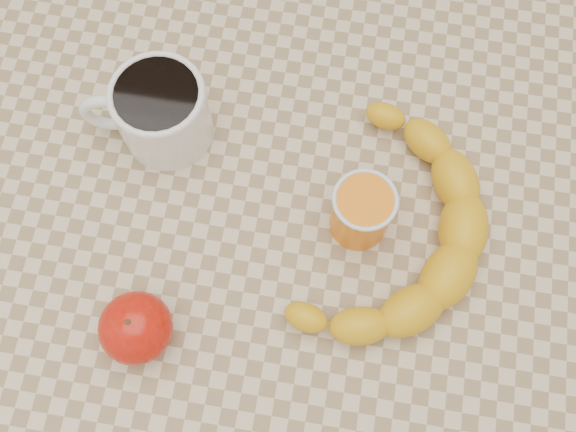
% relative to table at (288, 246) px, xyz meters
% --- Properties ---
extents(ground, '(3.00, 3.00, 0.00)m').
position_rel_table_xyz_m(ground, '(0.00, 0.00, -0.66)').
color(ground, tan).
rests_on(ground, ground).
extents(table, '(0.80, 0.80, 0.75)m').
position_rel_table_xyz_m(table, '(0.00, 0.00, 0.00)').
color(table, tan).
rests_on(table, ground).
extents(coffee_mug, '(0.14, 0.11, 0.08)m').
position_rel_table_xyz_m(coffee_mug, '(-0.15, 0.08, 0.13)').
color(coffee_mug, silver).
rests_on(coffee_mug, table).
extents(orange_juice_glass, '(0.06, 0.06, 0.07)m').
position_rel_table_xyz_m(orange_juice_glass, '(0.07, 0.01, 0.12)').
color(orange_juice_glass, orange).
rests_on(orange_juice_glass, table).
extents(apple, '(0.09, 0.09, 0.07)m').
position_rel_table_xyz_m(apple, '(-0.12, -0.14, 0.12)').
color(apple, '#A40A05').
rests_on(apple, table).
extents(banana, '(0.45, 0.47, 0.05)m').
position_rel_table_xyz_m(banana, '(0.11, -0.00, 0.11)').
color(banana, gold).
rests_on(banana, table).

